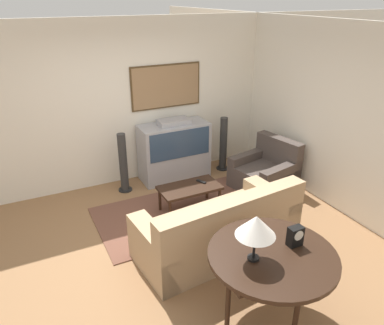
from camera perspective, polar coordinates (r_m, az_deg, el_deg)
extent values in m
plane|color=#8E6642|center=(5.03, -2.96, -12.35)|extent=(12.00, 12.00, 0.00)
cube|color=silver|center=(6.27, -11.15, 8.64)|extent=(12.00, 0.06, 2.70)
cube|color=#4C381E|center=(6.44, -3.97, 11.51)|extent=(1.24, 0.03, 0.73)
cube|color=#93704C|center=(6.42, -3.91, 11.48)|extent=(1.19, 0.01, 0.68)
cube|color=silver|center=(5.84, 21.24, 6.25)|extent=(0.06, 12.00, 2.70)
cube|color=brown|center=(5.66, -1.65, -7.61)|extent=(2.48, 1.45, 0.01)
cube|color=#9E9EA3|center=(6.63, -2.68, -0.46)|extent=(1.19, 0.52, 0.45)
cube|color=#9E9EA3|center=(6.43, -2.77, 3.54)|extent=(1.19, 0.52, 0.54)
cube|color=#2D425B|center=(6.21, -1.78, 2.76)|extent=(1.07, 0.01, 0.48)
cube|color=#9E9EA3|center=(6.33, -2.82, 6.22)|extent=(0.54, 0.29, 0.09)
cube|color=tan|center=(4.84, 3.74, -10.80)|extent=(2.10, 1.09, 0.44)
cube|color=tan|center=(4.37, 6.50, -8.18)|extent=(2.04, 0.41, 0.45)
cube|color=tan|center=(5.29, 11.75, -6.95)|extent=(0.32, 0.92, 0.60)
cube|color=tan|center=(4.43, -5.98, -13.44)|extent=(0.32, 0.92, 0.60)
cube|color=#7C664D|center=(4.74, 9.87, -6.35)|extent=(0.37, 0.15, 0.34)
cube|color=#7C664D|center=(4.26, 0.45, -9.76)|extent=(0.37, 0.15, 0.34)
cube|color=#473D38|center=(6.36, 10.81, -2.28)|extent=(1.02, 1.03, 0.39)
cube|color=#473D38|center=(6.43, 13.12, 1.87)|extent=(0.35, 0.89, 0.43)
cube|color=#473D38|center=(6.54, 8.56, -0.65)|extent=(0.88, 0.33, 0.53)
cube|color=#473D38|center=(6.13, 13.31, -2.85)|extent=(0.88, 0.33, 0.53)
cube|color=black|center=(5.54, -0.36, -3.88)|extent=(0.90, 0.49, 0.04)
cylinder|color=black|center=(5.34, -3.35, -7.58)|extent=(0.04, 0.04, 0.36)
cylinder|color=black|center=(5.65, 4.21, -5.65)|extent=(0.04, 0.04, 0.36)
cylinder|color=black|center=(5.65, -4.92, -5.68)|extent=(0.04, 0.04, 0.36)
cylinder|color=black|center=(5.95, 2.31, -3.97)|extent=(0.04, 0.04, 0.36)
cylinder|color=black|center=(3.67, 12.16, -13.66)|extent=(1.22, 1.22, 0.04)
cube|color=black|center=(3.71, 12.08, -14.41)|extent=(1.04, 0.49, 0.08)
cylinder|color=black|center=(3.77, 5.55, -19.93)|extent=(0.05, 0.05, 0.76)
cylinder|color=black|center=(4.19, 15.94, -15.66)|extent=(0.05, 0.05, 0.76)
cylinder|color=black|center=(3.72, 15.56, -21.72)|extent=(0.05, 0.05, 0.76)
cylinder|color=black|center=(3.55, 9.32, -14.15)|extent=(0.11, 0.11, 0.02)
cylinder|color=black|center=(3.43, 9.56, -11.40)|extent=(0.02, 0.02, 0.39)
cone|color=silver|center=(3.35, 9.72, -9.48)|extent=(0.36, 0.36, 0.20)
cube|color=black|center=(3.76, 15.44, -10.77)|extent=(0.14, 0.09, 0.20)
cylinder|color=white|center=(3.71, 15.99, -10.68)|extent=(0.10, 0.01, 0.10)
cube|color=black|center=(5.65, 1.41, -2.91)|extent=(0.10, 0.16, 0.02)
cylinder|color=black|center=(6.37, -10.11, -4.07)|extent=(0.23, 0.23, 0.02)
cylinder|color=#2D2D2D|center=(6.16, -10.44, -0.06)|extent=(0.13, 0.13, 1.00)
cylinder|color=black|center=(7.04, 4.65, -0.86)|extent=(0.23, 0.23, 0.02)
cylinder|color=#2D2D2D|center=(6.85, 4.79, 2.84)|extent=(0.13, 0.13, 1.00)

